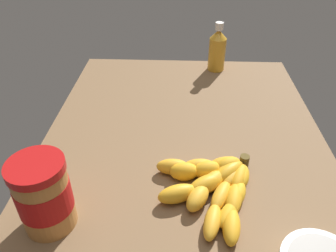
% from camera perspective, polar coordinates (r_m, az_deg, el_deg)
% --- Properties ---
extents(ground_plane, '(0.91, 0.67, 0.03)m').
position_cam_1_polar(ground_plane, '(0.80, 2.78, -3.63)').
color(ground_plane, brown).
extents(banana_bunch, '(0.22, 0.20, 0.04)m').
position_cam_1_polar(banana_bunch, '(0.67, 8.14, -9.69)').
color(banana_bunch, gold).
rests_on(banana_bunch, ground_plane).
extents(peanut_butter_jar, '(0.09, 0.09, 0.14)m').
position_cam_1_polar(peanut_butter_jar, '(0.60, -20.68, -11.07)').
color(peanut_butter_jar, '#B27238').
rests_on(peanut_butter_jar, ground_plane).
extents(honey_bottle, '(0.05, 0.05, 0.16)m').
position_cam_1_polar(honey_bottle, '(1.10, 8.51, 12.96)').
color(honey_bottle, gold).
rests_on(honey_bottle, ground_plane).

